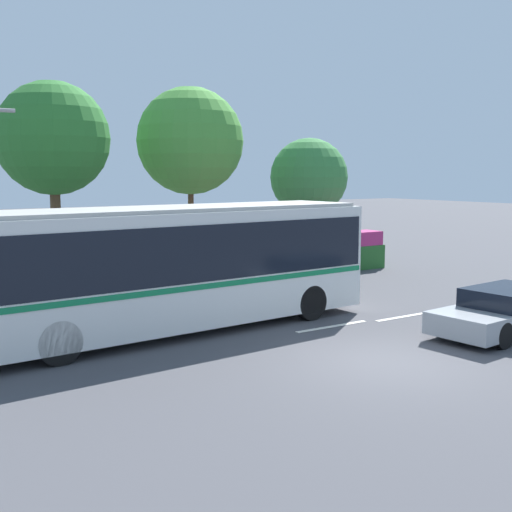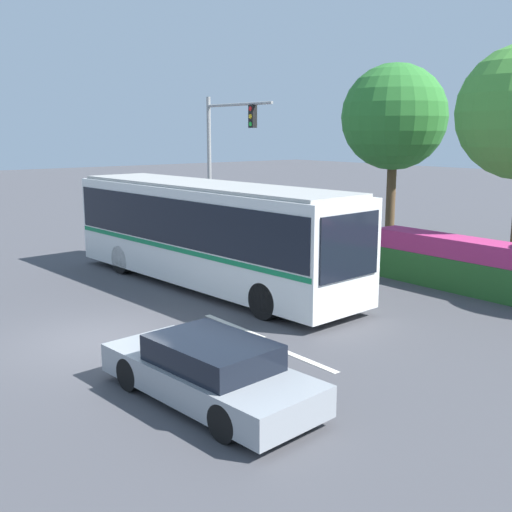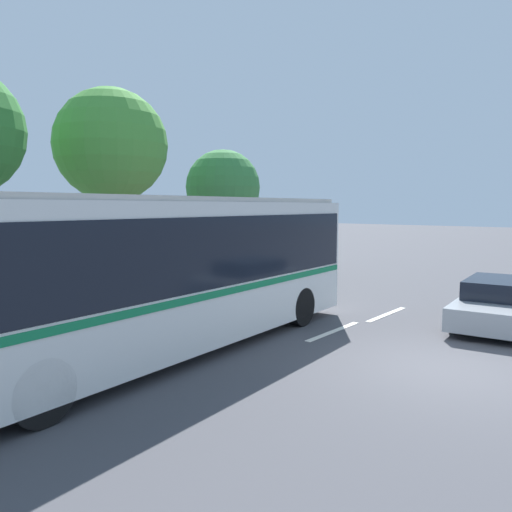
% 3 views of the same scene
% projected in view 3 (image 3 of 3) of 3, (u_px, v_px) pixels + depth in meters
% --- Properties ---
extents(ground_plane, '(140.00, 140.00, 0.00)m').
position_uv_depth(ground_plane, '(447.00, 368.00, 9.55)').
color(ground_plane, '#444449').
extents(city_bus, '(11.76, 3.32, 3.29)m').
position_uv_depth(city_bus, '(157.00, 266.00, 10.27)').
color(city_bus, silver).
rests_on(city_bus, ground).
extents(sedan_foreground, '(4.69, 2.17, 1.20)m').
position_uv_depth(sedan_foreground, '(499.00, 303.00, 12.99)').
color(sedan_foreground, gray).
rests_on(sedan_foreground, ground).
extents(flowering_hedge, '(10.81, 1.14, 1.64)m').
position_uv_depth(flowering_hedge, '(210.00, 264.00, 19.96)').
color(flowering_hedge, '#286028').
rests_on(flowering_hedge, ground).
extents(street_tree_centre, '(4.45, 4.45, 7.73)m').
position_uv_depth(street_tree_centre, '(111.00, 145.00, 19.70)').
color(street_tree_centre, brown).
rests_on(street_tree_centre, ground).
extents(street_tree_right, '(3.53, 3.53, 5.77)m').
position_uv_depth(street_tree_right, '(223.00, 187.00, 23.65)').
color(street_tree_right, brown).
rests_on(street_tree_right, ground).
extents(lane_stripe_near, '(2.40, 0.16, 0.01)m').
position_uv_depth(lane_stripe_near, '(387.00, 314.00, 14.28)').
color(lane_stripe_near, silver).
rests_on(lane_stripe_near, ground).
extents(lane_stripe_mid, '(2.40, 0.16, 0.01)m').
position_uv_depth(lane_stripe_mid, '(333.00, 331.00, 12.35)').
color(lane_stripe_mid, silver).
rests_on(lane_stripe_mid, ground).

